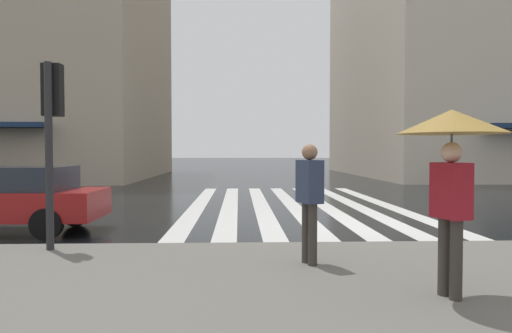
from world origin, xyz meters
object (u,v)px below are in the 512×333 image
Objects in this scene: traffic_signal_post at (52,115)px; pedestrian_far_down_pavement at (452,140)px; car_red at (5,197)px; pedestrian_by_billboard at (310,194)px.

pedestrian_far_down_pavement is (-2.77, -5.31, -0.47)m from traffic_signal_post.
car_red is 6.96m from pedestrian_by_billboard.
traffic_signal_post is 1.48× the size of pedestrian_far_down_pavement.
pedestrian_far_down_pavement reaches higher than pedestrian_by_billboard.
pedestrian_by_billboard is (-3.57, -5.96, 0.38)m from car_red.
pedestrian_far_down_pavement is (-1.55, -1.29, 0.71)m from pedestrian_by_billboard.
car_red is (2.34, 1.94, -1.56)m from traffic_signal_post.
car_red is at bearing 39.53° from traffic_signal_post.
traffic_signal_post is at bearing 73.06° from pedestrian_by_billboard.
pedestrian_by_billboard is at bearing -120.93° from car_red.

